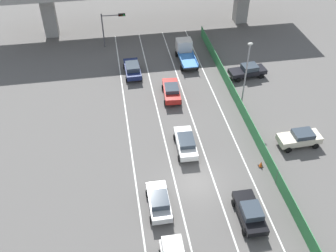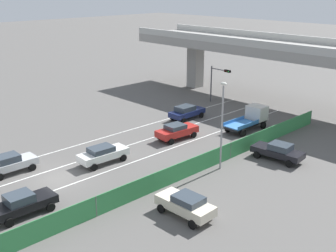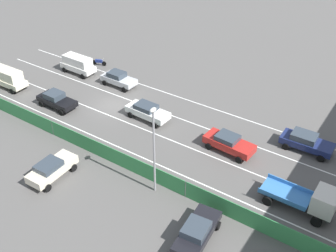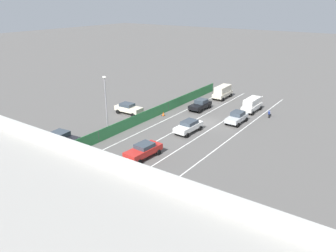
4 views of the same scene
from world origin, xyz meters
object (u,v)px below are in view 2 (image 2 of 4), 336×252
object	(u,v)px
car_sedan_navy	(187,112)
car_sedan_silver	(10,163)
car_sedan_black	(23,203)
car_sedan_red	(177,131)
parked_sedan_dark	(278,151)
street_lamp	(222,118)
car_sedan_white	(103,154)
flatbed_truck_blue	(252,118)
parked_sedan_cream	(186,204)
traffic_cone	(116,199)
traffic_light	(218,78)

from	to	relation	value
car_sedan_navy	car_sedan_silver	xyz separation A→B (m)	(0.14, -21.75, -0.01)
car_sedan_black	car_sedan_red	world-z (taller)	car_sedan_black
parked_sedan_dark	street_lamp	size ratio (longest dim) A/B	0.63
car_sedan_white	street_lamp	bearing A→B (deg)	39.81
flatbed_truck_blue	parked_sedan_cream	bearing A→B (deg)	-67.00
car_sedan_black	parked_sedan_dark	xyz separation A→B (m)	(6.95, 21.28, -0.01)
car_sedan_black	flatbed_truck_blue	xyz separation A→B (m)	(-0.01, 26.88, 0.36)
parked_sedan_cream	street_lamp	size ratio (longest dim) A/B	0.57
traffic_cone	car_sedan_black	bearing A→B (deg)	-118.55
car_sedan_navy	car_sedan_silver	world-z (taller)	car_sedan_silver
parked_sedan_dark	car_sedan_black	bearing A→B (deg)	-108.10
flatbed_truck_blue	car_sedan_white	bearing A→B (deg)	-101.33
car_sedan_white	traffic_cone	size ratio (longest dim) A/B	7.39
car_sedan_navy	parked_sedan_cream	size ratio (longest dim) A/B	1.06
car_sedan_red	car_sedan_navy	xyz separation A→B (m)	(-4.04, 5.66, 0.02)
traffic_light	street_lamp	size ratio (longest dim) A/B	0.64
flatbed_truck_blue	traffic_cone	bearing A→B (deg)	-81.61
flatbed_truck_blue	street_lamp	bearing A→B (deg)	-67.44
car_sedan_black	car_sedan_silver	size ratio (longest dim) A/B	1.06
parked_sedan_dark	traffic_cone	xyz separation A→B (m)	(-3.84, -15.56, -0.59)
traffic_light	traffic_cone	distance (m)	29.48
car_sedan_white	parked_sedan_dark	bearing A→B (deg)	48.87
flatbed_truck_blue	parked_sedan_dark	bearing A→B (deg)	-38.81
traffic_light	traffic_cone	world-z (taller)	traffic_light
car_sedan_navy	traffic_cone	bearing A→B (deg)	-60.24
car_sedan_black	parked_sedan_dark	size ratio (longest dim) A/B	0.92
flatbed_truck_blue	street_lamp	distance (m)	12.28
car_sedan_white	car_sedan_black	xyz separation A→B (m)	(3.54, -9.26, -0.01)
parked_sedan_dark	traffic_light	xyz separation A→B (m)	(-16.39, 10.92, 2.64)
car_sedan_navy	car_sedan_silver	bearing A→B (deg)	-89.63
car_sedan_white	car_sedan_black	bearing A→B (deg)	-69.09
car_sedan_black	street_lamp	size ratio (longest dim) A/B	0.58
flatbed_truck_blue	car_sedan_navy	bearing A→B (deg)	-159.50
parked_sedan_cream	parked_sedan_dark	size ratio (longest dim) A/B	0.91
traffic_light	car_sedan_white	bearing A→B (deg)	-75.57
car_sedan_black	traffic_light	world-z (taller)	traffic_light
traffic_cone	car_sedan_silver	bearing A→B (deg)	-162.09
car_sedan_black	parked_sedan_dark	world-z (taller)	car_sedan_black
street_lamp	car_sedan_red	bearing A→B (deg)	162.61
car_sedan_black	parked_sedan_dark	bearing A→B (deg)	71.90
flatbed_truck_blue	parked_sedan_cream	world-z (taller)	flatbed_truck_blue
car_sedan_black	car_sedan_navy	distance (m)	25.23
flatbed_truck_blue	traffic_light	bearing A→B (deg)	150.59
car_sedan_navy	parked_sedan_cream	world-z (taller)	car_sedan_navy
street_lamp	car_sedan_black	bearing A→B (deg)	-105.79
car_sedan_white	traffic_light	size ratio (longest dim) A/B	0.94
flatbed_truck_blue	traffic_cone	world-z (taller)	flatbed_truck_blue
street_lamp	traffic_cone	bearing A→B (deg)	-97.81
flatbed_truck_blue	street_lamp	xyz separation A→B (m)	(4.53, -10.90, 3.38)
car_sedan_white	parked_sedan_cream	distance (m)	11.59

